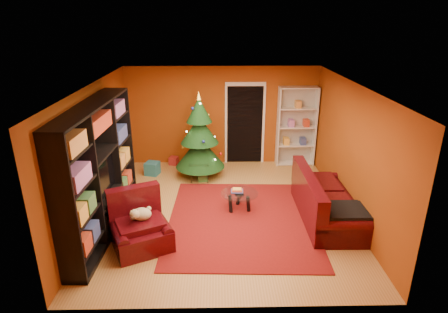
{
  "coord_description": "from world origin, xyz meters",
  "views": [
    {
      "loc": [
        -0.14,
        -6.86,
        3.81
      ],
      "look_at": [
        0.0,
        0.4,
        1.05
      ],
      "focal_mm": 30.0,
      "sensor_mm": 36.0,
      "label": 1
    }
  ],
  "objects_px": {
    "media_unit": "(98,171)",
    "gift_box_red": "(174,161)",
    "white_bookshelf": "(296,127)",
    "armchair": "(140,226)",
    "sofa": "(328,197)",
    "dog": "(142,214)",
    "acrylic_chair": "(199,162)",
    "rug": "(241,220)",
    "coffee_table": "(239,201)",
    "gift_box_green": "(203,176)",
    "christmas_tree": "(200,136)",
    "gift_box_teal": "(152,168)"
  },
  "relations": [
    {
      "from": "christmas_tree",
      "to": "dog",
      "type": "bearing_deg",
      "value": -106.6
    },
    {
      "from": "acrylic_chair",
      "to": "armchair",
      "type": "bearing_deg",
      "value": -107.25
    },
    {
      "from": "rug",
      "to": "gift_box_red",
      "type": "height_order",
      "value": "gift_box_red"
    },
    {
      "from": "christmas_tree",
      "to": "dog",
      "type": "relative_size",
      "value": 5.39
    },
    {
      "from": "rug",
      "to": "white_bookshelf",
      "type": "xyz_separation_m",
      "value": [
        1.62,
        2.97,
        1.04
      ]
    },
    {
      "from": "rug",
      "to": "armchair",
      "type": "bearing_deg",
      "value": -155.13
    },
    {
      "from": "sofa",
      "to": "acrylic_chair",
      "type": "relative_size",
      "value": 2.35
    },
    {
      "from": "christmas_tree",
      "to": "coffee_table",
      "type": "bearing_deg",
      "value": -63.82
    },
    {
      "from": "dog",
      "to": "gift_box_green",
      "type": "bearing_deg",
      "value": 45.52
    },
    {
      "from": "gift_box_red",
      "to": "armchair",
      "type": "distance_m",
      "value": 3.84
    },
    {
      "from": "media_unit",
      "to": "sofa",
      "type": "height_order",
      "value": "media_unit"
    },
    {
      "from": "media_unit",
      "to": "dog",
      "type": "distance_m",
      "value": 1.13
    },
    {
      "from": "rug",
      "to": "christmas_tree",
      "type": "distance_m",
      "value": 2.59
    },
    {
      "from": "rug",
      "to": "armchair",
      "type": "relative_size",
      "value": 3.23
    },
    {
      "from": "gift_box_green",
      "to": "coffee_table",
      "type": "xyz_separation_m",
      "value": [
        0.81,
        -1.5,
        0.09
      ]
    },
    {
      "from": "gift_box_red",
      "to": "armchair",
      "type": "height_order",
      "value": "armchair"
    },
    {
      "from": "coffee_table",
      "to": "acrylic_chair",
      "type": "distance_m",
      "value": 1.81
    },
    {
      "from": "dog",
      "to": "sofa",
      "type": "relative_size",
      "value": 0.18
    },
    {
      "from": "christmas_tree",
      "to": "gift_box_teal",
      "type": "xyz_separation_m",
      "value": [
        -1.23,
        0.13,
        -0.88
      ]
    },
    {
      "from": "gift_box_teal",
      "to": "white_bookshelf",
      "type": "xyz_separation_m",
      "value": [
        3.74,
        0.64,
        0.89
      ]
    },
    {
      "from": "media_unit",
      "to": "gift_box_teal",
      "type": "xyz_separation_m",
      "value": [
        0.49,
        2.61,
        -1.04
      ]
    },
    {
      "from": "media_unit",
      "to": "coffee_table",
      "type": "height_order",
      "value": "media_unit"
    },
    {
      "from": "sofa",
      "to": "armchair",
      "type": "bearing_deg",
      "value": 104.82
    },
    {
      "from": "gift_box_red",
      "to": "coffee_table",
      "type": "bearing_deg",
      "value": -57.53
    },
    {
      "from": "media_unit",
      "to": "gift_box_green",
      "type": "xyz_separation_m",
      "value": [
        1.77,
        2.22,
        -1.09
      ]
    },
    {
      "from": "sofa",
      "to": "gift_box_red",
      "type": "bearing_deg",
      "value": 49.14
    },
    {
      "from": "gift_box_teal",
      "to": "media_unit",
      "type": "bearing_deg",
      "value": -100.52
    },
    {
      "from": "rug",
      "to": "acrylic_chair",
      "type": "relative_size",
      "value": 3.54
    },
    {
      "from": "gift_box_teal",
      "to": "sofa",
      "type": "xyz_separation_m",
      "value": [
        3.81,
        -2.26,
        0.31
      ]
    },
    {
      "from": "sofa",
      "to": "media_unit",
      "type": "bearing_deg",
      "value": 95.0
    },
    {
      "from": "media_unit",
      "to": "dog",
      "type": "bearing_deg",
      "value": -28.27
    },
    {
      "from": "gift_box_teal",
      "to": "gift_box_red",
      "type": "relative_size",
      "value": 1.51
    },
    {
      "from": "gift_box_teal",
      "to": "coffee_table",
      "type": "bearing_deg",
      "value": -42.16
    },
    {
      "from": "gift_box_teal",
      "to": "gift_box_green",
      "type": "xyz_separation_m",
      "value": [
        1.29,
        -0.4,
        -0.05
      ]
    },
    {
      "from": "gift_box_green",
      "to": "white_bookshelf",
      "type": "bearing_deg",
      "value": 22.97
    },
    {
      "from": "media_unit",
      "to": "gift_box_red",
      "type": "bearing_deg",
      "value": 75.99
    },
    {
      "from": "dog",
      "to": "acrylic_chair",
      "type": "height_order",
      "value": "acrylic_chair"
    },
    {
      "from": "acrylic_chair",
      "to": "white_bookshelf",
      "type": "bearing_deg",
      "value": 21.82
    },
    {
      "from": "gift_box_teal",
      "to": "armchair",
      "type": "distance_m",
      "value": 3.19
    },
    {
      "from": "dog",
      "to": "armchair",
      "type": "bearing_deg",
      "value": -135.0
    },
    {
      "from": "coffee_table",
      "to": "gift_box_red",
      "type": "bearing_deg",
      "value": 122.47
    },
    {
      "from": "rug",
      "to": "white_bookshelf",
      "type": "distance_m",
      "value": 3.54
    },
    {
      "from": "white_bookshelf",
      "to": "armchair",
      "type": "distance_m",
      "value": 5.16
    },
    {
      "from": "gift_box_green",
      "to": "white_bookshelf",
      "type": "relative_size",
      "value": 0.11
    },
    {
      "from": "media_unit",
      "to": "christmas_tree",
      "type": "distance_m",
      "value": 3.02
    },
    {
      "from": "rug",
      "to": "sofa",
      "type": "bearing_deg",
      "value": 2.28
    },
    {
      "from": "armchair",
      "to": "acrylic_chair",
      "type": "height_order",
      "value": "acrylic_chair"
    },
    {
      "from": "gift_box_teal",
      "to": "coffee_table",
      "type": "height_order",
      "value": "coffee_table"
    },
    {
      "from": "media_unit",
      "to": "gift_box_red",
      "type": "relative_size",
      "value": 14.65
    },
    {
      "from": "coffee_table",
      "to": "acrylic_chair",
      "type": "height_order",
      "value": "acrylic_chair"
    }
  ]
}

